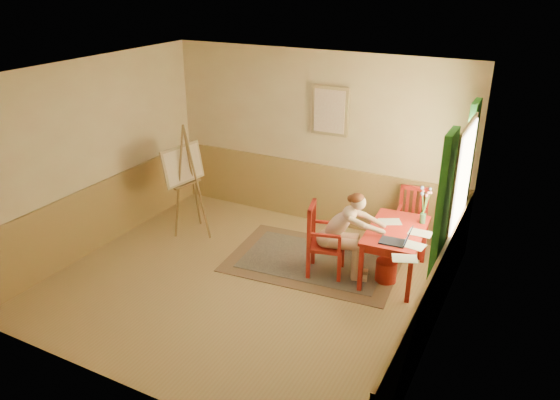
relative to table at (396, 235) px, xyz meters
The scene contains 14 objects.
room 2.17m from the table, 148.10° to the right, with size 5.04×4.54×2.84m.
wainscot 1.75m from the table, behind, with size 5.00×4.50×1.00m.
window 1.00m from the table, ahead, with size 0.12×2.01×2.20m.
wall_portrait 2.25m from the table, 142.56° to the left, with size 0.60×0.05×0.76m.
rug 1.30m from the table, behind, with size 2.53×1.80×0.02m.
table is the anchor object (origin of this frame).
chair_left 0.98m from the table, 157.75° to the right, with size 0.57×0.56×1.02m.
chair_back 0.87m from the table, 90.46° to the left, with size 0.48×0.49×0.97m.
figure 0.70m from the table, 153.40° to the right, with size 0.96×0.53×1.25m.
laptop 0.43m from the table, 72.42° to the right, with size 0.40×0.25×0.23m.
papers 0.31m from the table, 48.20° to the right, with size 0.81×1.22×0.00m.
vase 0.55m from the table, 55.16° to the left, with size 0.18×0.26×0.51m.
wastebasket 0.51m from the table, 105.42° to the right, with size 0.29×0.29×0.31m, color #AC2C1E.
easel 3.37m from the table, behind, with size 0.64×0.79×1.77m.
Camera 1 is at (3.29, -5.30, 3.90)m, focal length 34.38 mm.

